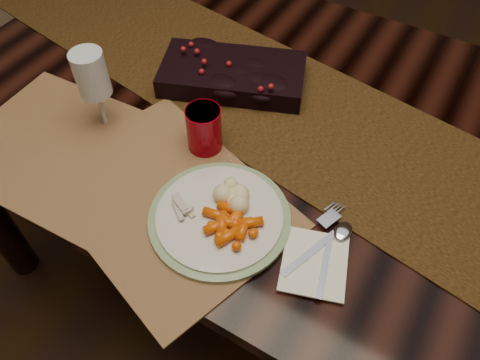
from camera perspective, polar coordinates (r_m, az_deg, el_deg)
The scene contains 15 objects.
floor at distance 1.69m, azimuth 5.25°, elevation -11.67°, with size 5.00×5.00×0.00m, color black.
dining_table at distance 1.37m, azimuth 6.38°, elevation -4.48°, with size 1.80×1.00×0.75m, color black.
table_runner at distance 1.10m, azimuth 6.19°, elevation 8.42°, with size 1.87×0.39×0.00m, color #52340D.
centerpiece at distance 1.15m, azimuth -0.90°, elevation 13.06°, with size 0.34×0.18×0.07m, color black, non-canonical shape.
placemat_main at distance 0.94m, azimuth -9.07°, elevation -2.24°, with size 0.48×0.35×0.00m, color brown.
placemat_second at distance 1.07m, azimuth -19.81°, elevation 3.27°, with size 0.48×0.35×0.00m, color brown.
dinner_plate at distance 0.89m, azimuth -2.52°, elevation -4.55°, with size 0.27×0.27×0.02m, color silver.
baby_carrots at distance 0.86m, azimuth -1.67°, elevation -5.16°, with size 0.10×0.09×0.02m, color #D94E05, non-canonical shape.
mashed_potatoes at distance 0.89m, azimuth -0.53°, elevation -1.34°, with size 0.08×0.07×0.04m, color beige, non-canonical shape.
turkey_shreds at distance 0.89m, azimuth -7.04°, elevation -3.46°, with size 0.07×0.06×0.02m, color #B39D8F, non-canonical shape.
napkin at distance 0.85m, azimuth 9.06°, elevation -9.98°, with size 0.11×0.13×0.00m, color white.
fork at distance 0.87m, azimuth 9.09°, elevation -7.70°, with size 0.03×0.17×0.00m, color silver, non-canonical shape.
spoon at distance 0.86m, azimuth 10.99°, elevation -9.00°, with size 0.03×0.16×0.00m, color silver, non-canonical shape.
red_cup at distance 0.98m, azimuth -4.40°, elevation 6.23°, with size 0.07×0.07×0.10m, color #8C000D.
wine_glass at distance 1.05m, azimuth -17.11°, elevation 10.31°, with size 0.07×0.07×0.19m, color silver, non-canonical shape.
Camera 1 is at (0.26, -0.74, 1.50)m, focal length 35.00 mm.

